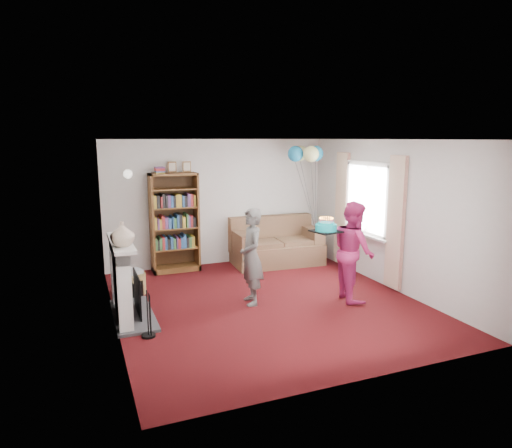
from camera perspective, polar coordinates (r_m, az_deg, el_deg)
name	(u,v)px	position (r m, az deg, el deg)	size (l,w,h in m)	color
ground	(267,303)	(7.20, 1.35, -9.79)	(5.00, 5.00, 0.00)	#380908
wall_back	(218,202)	(9.20, -4.72, 2.72)	(4.50, 0.02, 2.50)	silver
wall_left	(110,235)	(6.35, -17.74, -1.37)	(0.02, 5.00, 2.50)	silver
wall_right	(390,215)	(8.01, 16.46, 1.13)	(0.02, 5.00, 2.50)	silver
ceiling	(267,139)	(6.75, 1.45, 10.56)	(4.50, 5.00, 0.01)	white
fireplace	(125,283)	(6.73, -16.03, -7.10)	(0.55, 1.80, 1.12)	#3F3F42
window_bay	(367,212)	(8.46, 13.66, 1.43)	(0.14, 2.02, 2.20)	white
wall_sconce	(128,174)	(8.64, -15.73, 6.06)	(0.16, 0.23, 0.16)	gold
bookcase	(174,223)	(8.82, -10.20, 0.10)	(0.89, 0.42, 2.09)	#472B14
sofa	(276,246)	(9.33, 2.46, -2.77)	(1.77, 0.94, 0.94)	brown
wicker_basket	(132,283)	(7.80, -15.28, -7.13)	(0.46, 0.46, 0.40)	olive
person_striped	(251,256)	(6.96, -0.58, -4.08)	(0.54, 0.36, 1.49)	black
person_magenta	(353,251)	(7.31, 12.09, -3.30)	(0.76, 0.59, 1.57)	#AE225C
birthday_cake	(326,228)	(7.03, 8.75, -0.45)	(0.39, 0.39, 0.22)	black
balloons	(306,154)	(9.04, 6.22, 8.73)	(0.75, 0.75, 1.70)	#3F3F3F
mantel_vase	(122,234)	(6.20, -16.37, -1.20)	(0.31, 0.31, 0.33)	beige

